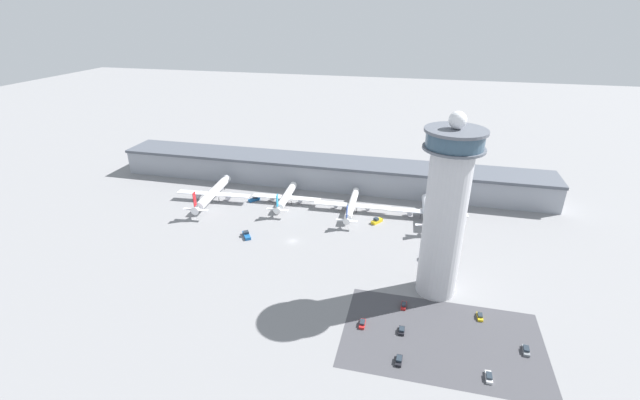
% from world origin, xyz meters
% --- Properties ---
extents(ground_plane, '(1000.00, 1000.00, 0.00)m').
position_xyz_m(ground_plane, '(0.00, 0.00, 0.00)').
color(ground_plane, gray).
extents(terminal_building, '(254.28, 25.00, 15.75)m').
position_xyz_m(terminal_building, '(0.00, 70.00, 7.97)').
color(terminal_building, '#9399A3').
rests_on(terminal_building, ground).
extents(control_tower, '(20.36, 20.36, 68.47)m').
position_xyz_m(control_tower, '(63.35, -22.62, 33.93)').
color(control_tower, '#BCBCC1').
rests_on(control_tower, ground).
extents(parking_lot_surface, '(64.00, 40.00, 0.01)m').
position_xyz_m(parking_lot_surface, '(65.57, -49.04, 0.00)').
color(parking_lot_surface, '#424247').
rests_on(parking_lot_surface, ground).
extents(airplane_gate_alpha, '(41.31, 45.43, 14.65)m').
position_xyz_m(airplane_gate_alpha, '(-55.37, 31.45, 4.85)').
color(airplane_gate_alpha, white).
rests_on(airplane_gate_alpha, ground).
extents(airplane_gate_bravo, '(37.80, 35.46, 12.56)m').
position_xyz_m(airplane_gate_bravo, '(-15.38, 38.16, 3.94)').
color(airplane_gate_bravo, white).
rests_on(airplane_gate_bravo, ground).
extents(airplane_gate_charlie, '(40.16, 39.30, 11.78)m').
position_xyz_m(airplane_gate_charlie, '(21.00, 36.61, 3.96)').
color(airplane_gate_charlie, white).
rests_on(airplane_gate_charlie, ground).
extents(airplane_gate_delta, '(40.18, 34.96, 13.81)m').
position_xyz_m(airplane_gate_delta, '(59.26, 37.12, 4.41)').
color(airplane_gate_delta, silver).
rests_on(airplane_gate_delta, ground).
extents(service_truck_catering, '(5.50, 6.72, 2.81)m').
position_xyz_m(service_truck_catering, '(35.33, 27.53, 0.97)').
color(service_truck_catering, black).
rests_on(service_truck_catering, ground).
extents(service_truck_fuel, '(6.44, 7.73, 2.52)m').
position_xyz_m(service_truck_fuel, '(-22.26, -0.96, 0.87)').
color(service_truck_fuel, black).
rests_on(service_truck_fuel, ground).
extents(service_truck_baggage, '(2.70, 8.52, 3.00)m').
position_xyz_m(service_truck_baggage, '(59.57, -1.80, 1.04)').
color(service_truck_baggage, black).
rests_on(service_truck_baggage, ground).
extents(service_truck_water, '(5.73, 6.39, 2.54)m').
position_xyz_m(service_truck_water, '(-33.83, 37.87, 0.88)').
color(service_truck_water, black).
rests_on(service_truck_water, ground).
extents(car_navy_sedan, '(1.81, 4.64, 1.53)m').
position_xyz_m(car_navy_sedan, '(78.50, -62.49, 0.59)').
color(car_navy_sedan, black).
rests_on(car_navy_sedan, ground).
extents(car_green_van, '(2.05, 4.80, 1.60)m').
position_xyz_m(car_green_van, '(90.99, -48.62, 0.62)').
color(car_green_van, black).
rests_on(car_green_van, ground).
extents(car_blue_compact, '(1.90, 4.10, 1.51)m').
position_xyz_m(car_blue_compact, '(52.62, -48.75, 0.59)').
color(car_blue_compact, black).
rests_on(car_blue_compact, ground).
extents(car_maroon_suv, '(2.01, 4.62, 1.58)m').
position_xyz_m(car_maroon_suv, '(52.68, -62.20, 0.62)').
color(car_maroon_suv, black).
rests_on(car_maroon_suv, ground).
extents(car_black_suv, '(1.85, 4.46, 1.60)m').
position_xyz_m(car_black_suv, '(52.45, -35.46, 0.62)').
color(car_black_suv, black).
rests_on(car_black_suv, ground).
extents(car_white_wagon, '(1.89, 4.67, 1.52)m').
position_xyz_m(car_white_wagon, '(39.45, -48.52, 0.59)').
color(car_white_wagon, black).
rests_on(car_white_wagon, ground).
extents(car_yellow_taxi, '(1.91, 4.51, 1.45)m').
position_xyz_m(car_yellow_taxi, '(78.49, -35.21, 0.56)').
color(car_yellow_taxi, black).
rests_on(car_yellow_taxi, ground).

